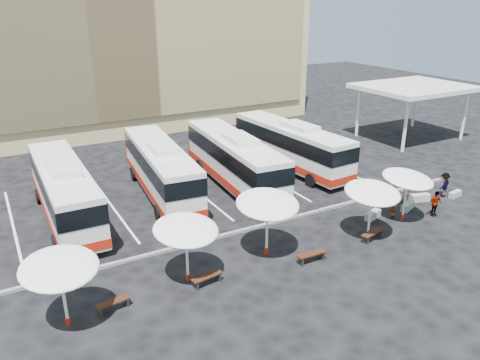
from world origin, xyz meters
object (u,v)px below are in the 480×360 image
sunshade_2 (268,204)px  wood_bench_0 (113,303)px  bus_3 (291,144)px  passenger_3 (444,185)px  wood_bench_3 (373,234)px  passenger_0 (394,207)px  conc_bench_2 (420,198)px  passenger_1 (406,192)px  bus_0 (64,190)px  sunshade_0 (59,268)px  passenger_2 (435,204)px  conc_bench_3 (455,194)px  wood_bench_1 (207,278)px  sunshade_4 (408,179)px  conc_bench_0 (373,215)px  bus_2 (234,159)px  wood_bench_2 (312,255)px  sunshade_1 (186,230)px  bus_1 (161,167)px  sunshade_3 (372,193)px

sunshade_2 → wood_bench_0: sunshade_2 is taller
bus_3 → passenger_3: (5.88, -10.09, -1.12)m
wood_bench_3 → passenger_0: 3.50m
conc_bench_2 → passenger_1: (-1.18, 0.21, 0.58)m
bus_0 → conc_bench_2: (21.38, -8.85, -1.72)m
sunshade_0 → passenger_2: sunshade_0 is taller
conc_bench_3 → bus_3: bearing=121.9°
passenger_1 → passenger_2: (0.10, -2.23, -0.01)m
wood_bench_1 → conc_bench_2: bearing=6.6°
sunshade_4 → wood_bench_0: 18.28m
sunshade_4 → bus_0: bearing=150.4°
bus_0 → conc_bench_0: (16.64, -9.29, -1.72)m
wood_bench_1 → passenger_0: size_ratio=1.06×
wood_bench_3 → passenger_3: bearing=14.6°
passenger_2 → bus_0: bearing=158.0°
sunshade_4 → bus_2: bearing=121.8°
conc_bench_2 → passenger_3: (2.04, -0.22, 0.62)m
passenger_0 → wood_bench_3: bearing=171.1°
wood_bench_2 → passenger_0: passenger_0 is taller
conc_bench_3 → passenger_0: size_ratio=0.72×
sunshade_1 → conc_bench_3: sunshade_1 is taller
wood_bench_3 → conc_bench_2: bearing=20.3°
bus_1 → wood_bench_2: bus_1 is taller
bus_3 → conc_bench_3: (6.57, -10.56, -1.78)m
conc_bench_3 → sunshade_3: bearing=-171.5°
conc_bench_0 → passenger_1: (3.56, 0.65, 0.59)m
passenger_1 → passenger_2: 2.23m
passenger_1 → wood_bench_1: bearing=56.3°
sunshade_1 → bus_1: bearing=75.9°
bus_2 → passenger_3: bearing=-33.1°
passenger_0 → passenger_1: (2.43, 1.26, 0.07)m
bus_0 → sunshade_4: bus_0 is taller
wood_bench_1 → wood_bench_2: size_ratio=0.96×
bus_2 → conc_bench_2: size_ratio=9.63×
bus_2 → sunshade_2: size_ratio=3.41×
sunshade_1 → passenger_3: size_ratio=2.18×
sunshade_3 → wood_bench_3: size_ratio=2.07×
sunshade_3 → wood_bench_1: bearing=179.1°
sunshade_2 → passenger_2: sunshade_2 is taller
wood_bench_2 → sunshade_2: bearing=131.5°
bus_1 → conc_bench_3: (17.55, -10.47, -1.77)m
sunshade_1 → conc_bench_3: bearing=1.4°
wood_bench_0 → passenger_0: 17.77m
bus_2 → bus_3: 5.85m
passenger_2 → sunshade_4: bearing=171.7°
bus_0 → sunshade_0: bus_0 is taller
wood_bench_0 → conc_bench_0: bearing=4.4°
sunshade_2 → sunshade_4: bearing=-3.4°
wood_bench_0 → passenger_3: 23.46m
bus_3 → bus_0: bearing=179.7°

